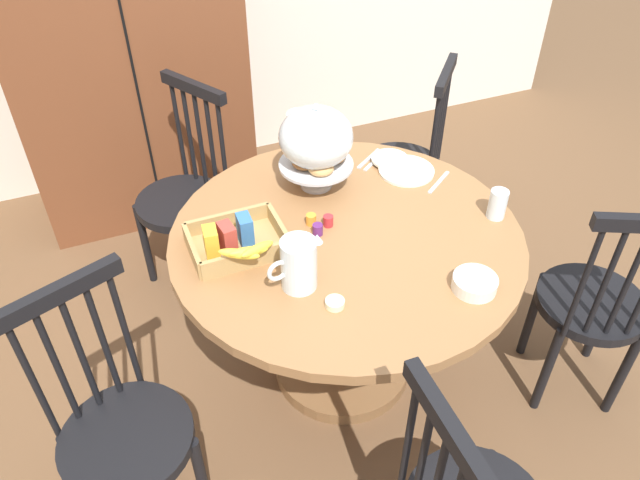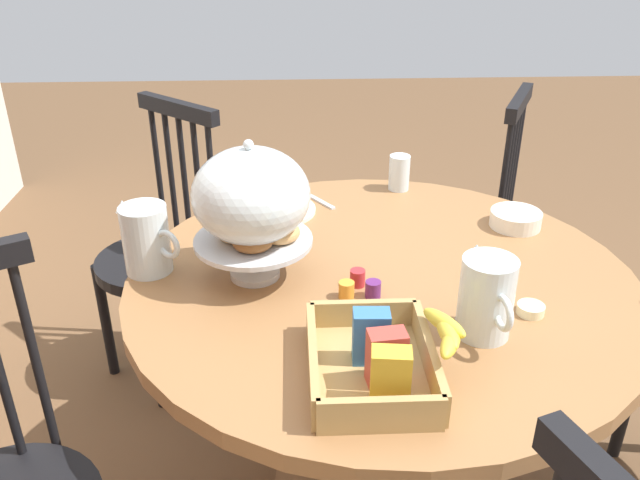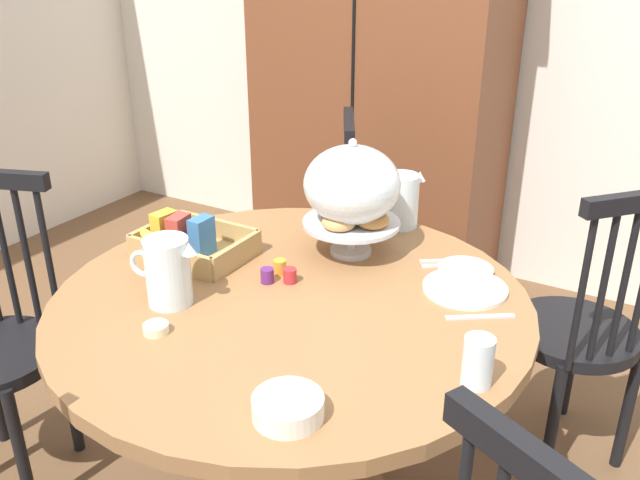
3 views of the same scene
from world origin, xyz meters
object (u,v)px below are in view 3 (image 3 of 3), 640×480
Objects in this scene: pastry_stand_with_dome at (352,189)px; milk_pitcher at (400,203)px; orange_juice_pitcher at (168,274)px; windsor_chair_host_seat at (313,247)px; wooden_armoire at (381,79)px; dining_table at (292,363)px; china_plate_small at (466,269)px; cereal_basket at (187,243)px; cereal_bowl at (288,407)px; butter_dish at (156,328)px; windsor_chair_far_side at (578,336)px; china_plate_large at (465,288)px; drinking_glass at (478,362)px.

pastry_stand_with_dome is 1.99× the size of milk_pitcher.
windsor_chair_host_seat is at bearing 99.97° from orange_juice_pitcher.
wooden_armoire is 1.59× the size of dining_table.
milk_pitcher is 1.15× the size of china_plate_small.
cereal_bowl is at bearing -35.54° from cereal_basket.
wooden_armoire is at bearing 99.54° from butter_dish.
china_plate_large is at bearing -121.26° from windsor_chair_far_side.
windsor_chair_host_seat is 2.83× the size of pastry_stand_with_dome.
dining_table is at bearing -135.51° from china_plate_small.
wooden_armoire is 2.10m from cereal_bowl.
cereal_basket reaches higher than dining_table.
cereal_bowl reaches higher than dining_table.
dining_table is 8.79× the size of cereal_bowl.
windsor_chair_far_side is 6.96× the size of cereal_bowl.
windsor_chair_host_seat is 0.84m from cereal_basket.
china_plate_large is (0.36, -0.05, -0.19)m from pastry_stand_with_dome.
pastry_stand_with_dome reaches higher than windsor_chair_host_seat.
milk_pitcher reaches higher than china_plate_large.
china_plate_small is 1.36× the size of drinking_glass.
cereal_bowl is 1.27× the size of drinking_glass.
butter_dish is at bearing -77.82° from windsor_chair_host_seat.
windsor_chair_far_side is 0.86m from drinking_glass.
wooden_armoire is at bearing 141.78° from windsor_chair_far_side.
pastry_stand_with_dome is (0.43, -0.51, 0.48)m from windsor_chair_host_seat.
china_plate_small is at bearing -31.61° from windsor_chair_host_seat.
pastry_stand_with_dome reaches higher than drinking_glass.
china_plate_small is 1.07× the size of cereal_bowl.
wooden_armoire is 1.96m from drinking_glass.
cereal_bowl is (0.67, -1.22, 0.31)m from windsor_chair_host_seat.
milk_pitcher reaches higher than china_plate_small.
windsor_chair_far_side is 1.27m from orange_juice_pitcher.
china_plate_small is at bearing 50.81° from butter_dish.
orange_juice_pitcher is 0.16m from butter_dish.
wooden_armoire is at bearing 95.44° from windsor_chair_host_seat.
windsor_chair_host_seat reaches higher than milk_pitcher.
windsor_chair_far_side is (0.63, 0.67, -0.08)m from dining_table.
pastry_stand_with_dome is at bearing 61.94° from orange_juice_pitcher.
windsor_chair_far_side is 1.18m from cereal_bowl.
windsor_chair_host_seat is (-0.42, 0.81, -0.08)m from dining_table.
orange_juice_pitcher is at bearing -118.06° from pastry_stand_with_dome.
wooden_armoire is 14.00× the size of cereal_bowl.
wooden_armoire is at bearing 107.56° from dining_table.
windsor_chair_far_side is at bearing 30.53° from pastry_stand_with_dome.
milk_pitcher is (0.54, -0.98, -0.17)m from wooden_armoire.
windsor_chair_far_side reaches higher than cereal_bowl.
china_plate_large is at bearing 15.38° from cereal_basket.
windsor_chair_far_side is (1.12, -0.88, -0.53)m from wooden_armoire.
dining_table is at bearing -72.44° from wooden_armoire.
windsor_chair_host_seat is 1.02m from china_plate_large.
windsor_chair_far_side is 1.23m from cereal_basket.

